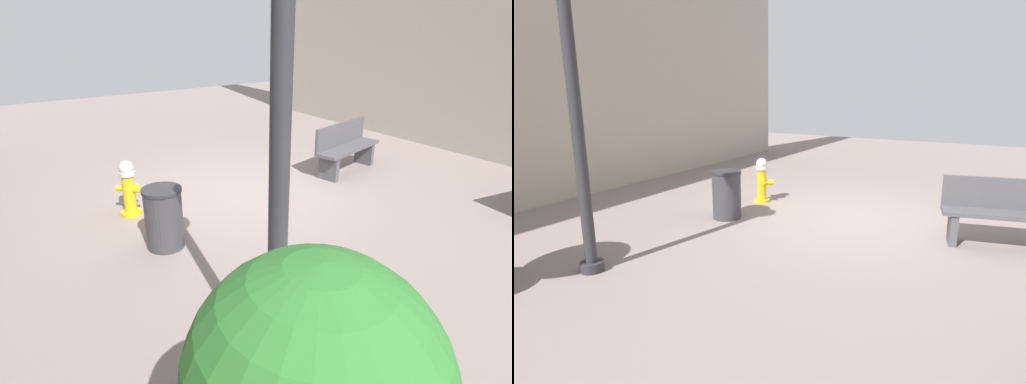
{
  "view_description": "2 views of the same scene",
  "coord_description": "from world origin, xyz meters",
  "views": [
    {
      "loc": [
        3.54,
        5.64,
        2.72
      ],
      "look_at": [
        0.47,
        1.14,
        0.49
      ],
      "focal_mm": 28.93,
      "sensor_mm": 36.0,
      "label": 1
    },
    {
      "loc": [
        -2.26,
        6.67,
        2.16
      ],
      "look_at": [
        1.03,
        0.97,
        0.54
      ],
      "focal_mm": 29.69,
      "sensor_mm": 36.0,
      "label": 2
    }
  ],
  "objects": [
    {
      "name": "fire_hydrant",
      "position": [
        1.88,
        -0.19,
        0.43
      ],
      "size": [
        0.37,
        0.37,
        0.86
      ],
      "color": "gold",
      "rests_on": "ground_plane"
    },
    {
      "name": "ground_plane",
      "position": [
        0.0,
        0.0,
        0.0
      ],
      "size": [
        23.4,
        23.4,
        0.0
      ],
      "primitive_type": "plane",
      "color": "gray"
    },
    {
      "name": "bench_near",
      "position": [
        -2.29,
        0.2,
        0.49
      ],
      "size": [
        1.71,
        0.8,
        0.95
      ],
      "color": "#4C4C51",
      "rests_on": "ground_plane"
    },
    {
      "name": "trash_bin",
      "position": [
        1.83,
        1.04,
        0.41
      ],
      "size": [
        0.51,
        0.51,
        0.82
      ],
      "color": "#38383D",
      "rests_on": "ground_plane"
    },
    {
      "name": "street_lamp",
      "position": [
        1.99,
        3.63,
        2.28
      ],
      "size": [
        0.36,
        0.36,
        3.65
      ],
      "color": "#2D2D33",
      "rests_on": "ground_plane"
    }
  ]
}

